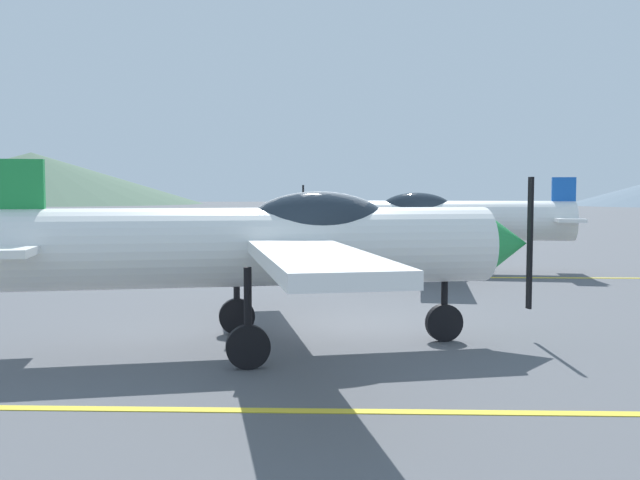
{
  "coord_description": "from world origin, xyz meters",
  "views": [
    {
      "loc": [
        0.67,
        -11.88,
        2.4
      ],
      "look_at": [
        0.11,
        6.0,
        1.2
      ],
      "focal_mm": 38.72,
      "sensor_mm": 36.0,
      "label": 1
    }
  ],
  "objects": [
    {
      "name": "hill_left",
      "position": [
        -72.5,
        149.0,
        6.07
      ],
      "size": [
        79.95,
        79.95,
        12.14
      ],
      "primitive_type": "cone",
      "color": "#4C6651",
      "rests_on": "ground_plane"
    },
    {
      "name": "airplane_near",
      "position": [
        -0.33,
        -1.32,
        1.63
      ],
      "size": [
        8.48,
        9.66,
        2.9
      ],
      "color": "white",
      "rests_on": "ground_plane"
    },
    {
      "name": "ground_plane",
      "position": [
        0.0,
        0.0,
        0.0
      ],
      "size": [
        400.0,
        400.0,
        0.0
      ],
      "primitive_type": "plane",
      "color": "#54565B"
    },
    {
      "name": "airplane_mid",
      "position": [
        3.63,
        9.46,
        1.63
      ],
      "size": [
        8.45,
        9.7,
        2.9
      ],
      "color": "white",
      "rests_on": "ground_plane"
    },
    {
      "name": "apron_line_near",
      "position": [
        0.0,
        -4.42,
        0.01
      ],
      "size": [
        80.0,
        0.16,
        0.01
      ],
      "primitive_type": "cube",
      "color": "yellow",
      "rests_on": "ground_plane"
    },
    {
      "name": "apron_line_far",
      "position": [
        0.0,
        7.87,
        0.01
      ],
      "size": [
        80.0,
        0.16,
        0.01
      ],
      "primitive_type": "cube",
      "color": "yellow",
      "rests_on": "ground_plane"
    }
  ]
}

